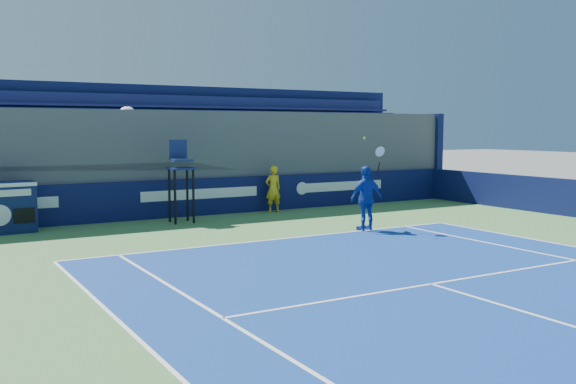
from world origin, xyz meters
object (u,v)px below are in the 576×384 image
ball_person (273,189)px  match_clock (9,206)px  tennis_player (366,198)px  umpire_chair (181,172)px

ball_person → match_clock: 8.22m
match_clock → tennis_player: size_ratio=0.54×
ball_person → match_clock: size_ratio=1.11×
tennis_player → umpire_chair: bearing=134.0°
ball_person → tennis_player: 4.71m
ball_person → match_clock: bearing=2.2°
tennis_player → match_clock: bearing=152.2°
ball_person → umpire_chair: (-3.54, -0.71, 0.74)m
umpire_chair → tennis_player: (3.86, -3.99, -0.62)m
match_clock → ball_person: bearing=1.4°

